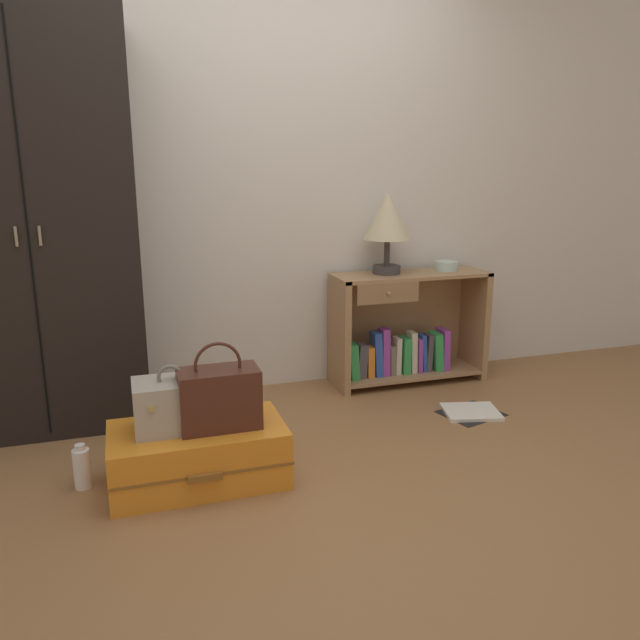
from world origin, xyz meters
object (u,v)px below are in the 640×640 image
at_px(handbag, 219,397).
at_px(open_book_on_floor, 471,412).
at_px(table_lamp, 388,219).
at_px(suitcase_large, 198,454).
at_px(bookshelf, 405,331).
at_px(bottle, 82,468).
at_px(bowl, 446,266).
at_px(wardrobe, 34,231).
at_px(train_case, 171,404).

height_order(handbag, open_book_on_floor, handbag).
relative_size(table_lamp, suitcase_large, 0.65).
xyz_separation_m(table_lamp, handbag, (-1.18, -0.96, -0.64)).
distance_m(bookshelf, table_lamp, 0.71).
bearing_deg(bookshelf, bottle, -156.58).
relative_size(suitcase_large, handbag, 1.99).
relative_size(bookshelf, open_book_on_floor, 2.62).
bearing_deg(bookshelf, open_book_on_floor, -78.87).
bearing_deg(table_lamp, suitcase_large, -143.88).
bearing_deg(bowl, bottle, -158.96).
xyz_separation_m(bowl, suitcase_large, (-1.69, -0.93, -0.60)).
bearing_deg(table_lamp, bowl, -0.27).
bearing_deg(suitcase_large, wardrobe, 127.50).
distance_m(wardrobe, bookshelf, 2.18).
distance_m(bowl, handbag, 1.89).
bearing_deg(wardrobe, train_case, -56.24).
bearing_deg(bookshelf, train_case, -149.34).
bearing_deg(table_lamp, bookshelf, -7.76).
relative_size(suitcase_large, train_case, 2.41).
distance_m(suitcase_large, train_case, 0.26).
distance_m(suitcase_large, handbag, 0.28).
distance_m(table_lamp, suitcase_large, 1.82).
xyz_separation_m(wardrobe, bookshelf, (2.06, 0.07, -0.70)).
xyz_separation_m(table_lamp, bowl, (0.41, -0.00, -0.30)).
bearing_deg(bowl, train_case, -153.01).
bearing_deg(open_book_on_floor, wardrobe, 165.80).
bearing_deg(train_case, bookshelf, 30.66).
bearing_deg(open_book_on_floor, bookshelf, 101.13).
bearing_deg(wardrobe, open_book_on_floor, -14.20).
height_order(train_case, bottle, train_case).
xyz_separation_m(bookshelf, table_lamp, (-0.13, 0.02, 0.70)).
relative_size(wardrobe, open_book_on_floor, 5.55).
distance_m(table_lamp, bottle, 2.16).
xyz_separation_m(bookshelf, open_book_on_floor, (0.12, -0.62, -0.31)).
height_order(suitcase_large, handbag, handbag).
bearing_deg(wardrobe, bookshelf, 1.85).
relative_size(handbag, bottle, 1.92).
bearing_deg(bottle, bowl, 21.04).
bearing_deg(bottle, table_lamp, 25.40).
height_order(wardrobe, train_case, wardrobe).
height_order(bookshelf, bottle, bookshelf).
bearing_deg(train_case, suitcase_large, -12.87).
distance_m(wardrobe, bottle, 1.21).
xyz_separation_m(table_lamp, open_book_on_floor, (0.25, -0.64, -1.01)).
distance_m(bottle, open_book_on_floor, 2.02).
relative_size(bowl, train_case, 0.46).
bearing_deg(bookshelf, bowl, 3.21).
relative_size(bookshelf, train_case, 3.12).
xyz_separation_m(train_case, handbag, (0.20, -0.04, 0.02)).
height_order(wardrobe, open_book_on_floor, wardrobe).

